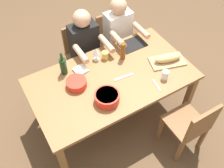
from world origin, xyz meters
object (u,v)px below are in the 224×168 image
object	(u,v)px
serving_bowl_greens	(76,83)
beer_bottle	(123,51)
serving_bowl_pasta	(107,97)
cup_far_center	(105,55)
wine_glass	(96,52)
cup_near_right	(165,75)
bread_loaf	(168,58)
diner_far_center	(86,47)
wine_bottle	(63,66)
cutting_board	(167,61)
chair_far_right	(112,39)
diner_far_right	(120,34)
dining_table	(112,82)
napkin_stack	(81,70)
chair_far_center	(81,51)
chair_near_right	(191,126)

from	to	relation	value
serving_bowl_greens	beer_bottle	world-z (taller)	beer_bottle
serving_bowl_pasta	cup_far_center	xyz separation A→B (m)	(0.29, 0.55, -0.01)
wine_glass	cup_near_right	size ratio (longest dim) A/B	1.53
cup_near_right	bread_loaf	bearing A→B (deg)	45.27
diner_far_center	wine_glass	bearing A→B (deg)	-91.80
serving_bowl_greens	wine_bottle	distance (m)	0.25
bread_loaf	cup_near_right	xyz separation A→B (m)	(-0.18, -0.19, -0.01)
serving_bowl_pasta	cutting_board	distance (m)	0.89
chair_far_right	cup_far_center	distance (m)	0.73
diner_far_right	beer_bottle	xyz separation A→B (m)	(-0.23, -0.44, 0.15)
diner_far_right	serving_bowl_greens	world-z (taller)	diner_far_right
dining_table	diner_far_right	world-z (taller)	diner_far_right
serving_bowl_greens	napkin_stack	size ratio (longest dim) A/B	1.57
dining_table	cup_far_center	bearing A→B (deg)	73.76
diner_far_right	cutting_board	xyz separation A→B (m)	(0.18, -0.76, 0.05)
diner_far_center	cutting_board	distance (m)	1.01
chair_far_right	napkin_stack	bearing A→B (deg)	-143.26
dining_table	chair_far_right	xyz separation A→B (m)	(0.49, 0.82, -0.18)
wine_bottle	chair_far_center	bearing A→B (deg)	49.46
chair_near_right	wine_bottle	distance (m)	1.52
cup_near_right	chair_near_right	bearing A→B (deg)	-89.47
dining_table	chair_far_right	size ratio (longest dim) A/B	2.11
dining_table	diner_far_center	bearing A→B (deg)	90.00
serving_bowl_pasta	serving_bowl_greens	bearing A→B (deg)	118.19
chair_far_right	bread_loaf	xyz separation A→B (m)	(0.18, -0.94, 0.32)
diner_far_center	beer_bottle	xyz separation A→B (m)	(0.26, -0.44, 0.15)
diner_far_center	bread_loaf	xyz separation A→B (m)	(0.67, -0.76, 0.11)
diner_far_center	wine_bottle	xyz separation A→B (m)	(-0.42, -0.31, 0.15)
diner_far_center	chair_near_right	size ratio (longest dim) A/B	1.41
diner_far_center	cup_near_right	bearing A→B (deg)	-62.55
cup_far_center	chair_far_right	bearing A→B (deg)	52.04
wine_bottle	wine_glass	distance (m)	0.41
chair_far_center	serving_bowl_greens	distance (m)	0.88
diner_far_center	wine_bottle	bearing A→B (deg)	-143.85
chair_far_center	wine_bottle	distance (m)	0.74
dining_table	chair_far_center	xyz separation A→B (m)	(0.00, 0.82, -0.18)
chair_far_right	cup_near_right	xyz separation A→B (m)	(-0.00, -1.13, 0.31)
wine_bottle	napkin_stack	size ratio (longest dim) A/B	2.07
chair_far_center	diner_far_center	bearing A→B (deg)	-90.00
wine_bottle	beer_bottle	world-z (taller)	wine_bottle
diner_far_right	napkin_stack	distance (m)	0.83
chair_far_center	diner_far_right	xyz separation A→B (m)	(0.49, -0.18, 0.21)
serving_bowl_greens	serving_bowl_pasta	world-z (taller)	serving_bowl_pasta
chair_far_center	chair_far_right	world-z (taller)	same
wine_glass	cup_near_right	xyz separation A→B (m)	(0.50, -0.64, -0.06)
serving_bowl_greens	wine_bottle	world-z (taller)	wine_bottle
wine_bottle	cutting_board	bearing A→B (deg)	-22.44
chair_far_center	wine_glass	distance (m)	0.61
dining_table	diner_far_center	xyz separation A→B (m)	(-0.00, 0.64, 0.04)
bread_loaf	wine_glass	world-z (taller)	wine_glass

